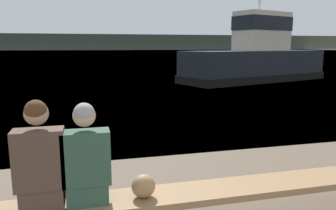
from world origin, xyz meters
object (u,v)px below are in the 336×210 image
at_px(tugboat_red, 256,59).
at_px(bench_main, 138,205).
at_px(person_left, 40,162).
at_px(shopping_bag, 144,186).
at_px(person_right, 86,160).

bearing_deg(tugboat_red, bench_main, 128.55).
xyz_separation_m(bench_main, person_left, (-0.88, -0.00, 0.53)).
distance_m(bench_main, shopping_bag, 0.21).
distance_m(person_left, shopping_bag, 0.99).
xyz_separation_m(person_left, shopping_bag, (0.94, -0.02, -0.33)).
distance_m(person_left, tugboat_red, 16.96).
xyz_separation_m(person_left, person_right, (0.40, 0.00, -0.02)).
relative_size(bench_main, shopping_bag, 29.21).
bearing_deg(shopping_bag, person_right, 177.50).
bearing_deg(bench_main, person_left, -179.92).
relative_size(person_left, tugboat_red, 0.11).
bearing_deg(tugboat_red, person_right, 127.18).
xyz_separation_m(person_right, shopping_bag, (0.53, -0.02, -0.30)).
bearing_deg(person_right, tugboat_red, 55.69).
bearing_deg(bench_main, shopping_bag, -22.74).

